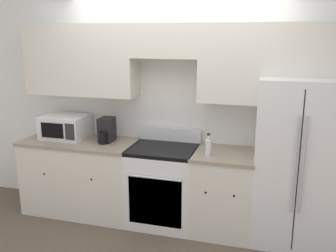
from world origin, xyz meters
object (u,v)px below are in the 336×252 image
(oven_range, at_px, (163,185))
(refrigerator, at_px, (296,161))
(microwave, at_px, (65,127))
(bottle, at_px, (208,147))

(oven_range, distance_m, refrigerator, 1.46)
(oven_range, xyz_separation_m, refrigerator, (1.40, 0.06, 0.40))
(oven_range, height_order, microwave, microwave)
(refrigerator, height_order, microwave, refrigerator)
(oven_range, height_order, refrigerator, refrigerator)
(refrigerator, distance_m, microwave, 2.65)
(oven_range, height_order, bottle, bottle)
(microwave, bearing_deg, bottle, -6.78)
(oven_range, xyz_separation_m, microwave, (-1.25, 0.08, 0.57))
(oven_range, distance_m, microwave, 1.38)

